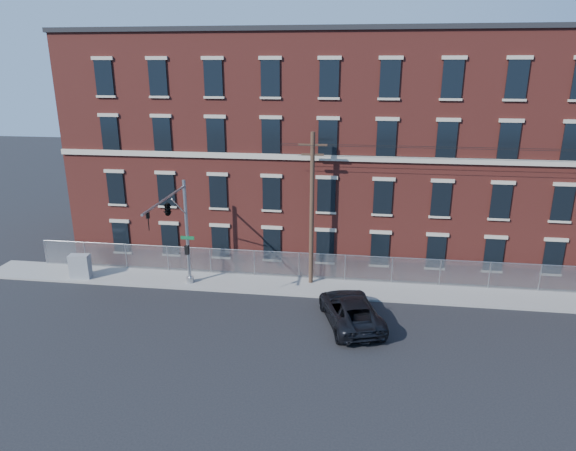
# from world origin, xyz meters

# --- Properties ---
(ground) EXTENTS (140.00, 140.00, 0.00)m
(ground) POSITION_xyz_m (0.00, 0.00, 0.00)
(ground) COLOR black
(ground) RESTS_ON ground
(sidewalk) EXTENTS (65.00, 3.00, 0.12)m
(sidewalk) POSITION_xyz_m (12.00, 5.00, 0.06)
(sidewalk) COLOR gray
(sidewalk) RESTS_ON ground
(mill_building) EXTENTS (55.30, 14.32, 16.30)m
(mill_building) POSITION_xyz_m (12.00, 13.93, 8.15)
(mill_building) COLOR maroon
(mill_building) RESTS_ON ground
(chain_link_fence) EXTENTS (59.06, 0.06, 1.85)m
(chain_link_fence) POSITION_xyz_m (12.00, 6.30, 1.06)
(chain_link_fence) COLOR #A5A8AD
(chain_link_fence) RESTS_ON ground
(traffic_signal_mast) EXTENTS (0.90, 6.75, 7.00)m
(traffic_signal_mast) POSITION_xyz_m (-6.00, 2.18, 5.39)
(traffic_signal_mast) COLOR #9EA0A5
(traffic_signal_mast) RESTS_ON ground
(utility_pole_near) EXTENTS (1.80, 0.28, 10.00)m
(utility_pole_near) POSITION_xyz_m (2.00, 5.60, 5.34)
(utility_pole_near) COLOR #402B20
(utility_pole_near) RESTS_ON ground
(pickup_truck) EXTENTS (4.30, 6.42, 1.64)m
(pickup_truck) POSITION_xyz_m (4.73, 0.55, 0.82)
(pickup_truck) COLOR black
(pickup_truck) RESTS_ON ground
(utility_cabinet) EXTENTS (1.40, 0.81, 1.67)m
(utility_cabinet) POSITION_xyz_m (-13.60, 4.20, 0.95)
(utility_cabinet) COLOR gray
(utility_cabinet) RESTS_ON sidewalk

